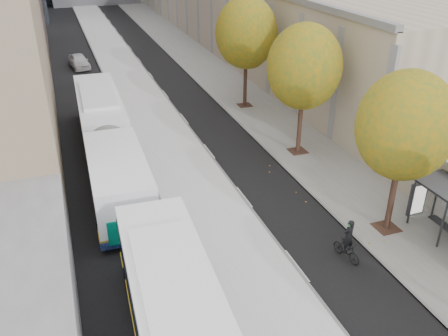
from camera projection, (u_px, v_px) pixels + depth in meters
name	position (u px, v px, depth m)	size (l,w,h in m)	color
bus_platform	(141.00, 100.00, 38.57)	(4.25, 150.00, 0.15)	silver
sidewalk	(233.00, 90.00, 40.97)	(4.75, 150.00, 0.08)	slate
tree_c	(405.00, 126.00, 20.01)	(4.20, 4.20, 7.28)	black
tree_d	(304.00, 67.00, 27.44)	(4.40, 4.40, 7.60)	black
tree_e	(246.00, 33.00, 34.88)	(4.60, 4.60, 7.92)	black
bus_far	(107.00, 139.00, 27.75)	(3.09, 18.26, 3.03)	white
cyclist	(347.00, 245.00, 20.11)	(0.75, 1.60, 1.97)	black
distant_car	(79.00, 61.00, 47.08)	(1.62, 4.03, 1.37)	silver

